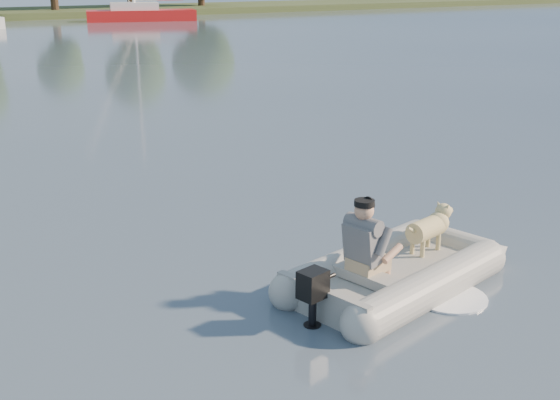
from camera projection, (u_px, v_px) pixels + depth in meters
water at (344, 291)px, 9.00m from camera, size 160.00×160.00×0.00m
dinghy at (401, 241)px, 9.07m from camera, size 5.48×4.54×1.39m
man at (364, 240)px, 8.58m from camera, size 0.86×0.78×1.08m
dog at (426, 232)px, 9.56m from camera, size 0.99×0.55×0.63m
outboard_motor at (313, 301)px, 8.04m from camera, size 0.47×0.38×0.79m
sailboat at (140, 14)px, 58.09m from camera, size 9.22×4.97×12.14m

